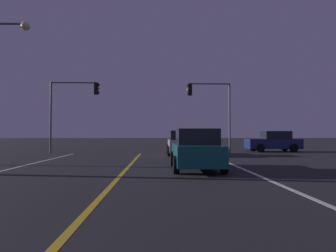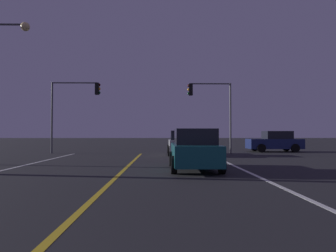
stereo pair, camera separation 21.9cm
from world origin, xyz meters
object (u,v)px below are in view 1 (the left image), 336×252
car_lead_same_lane (196,150)px  traffic_light_near_right (209,101)px  car_ahead_far (181,143)px  car_crossing_side (274,142)px  traffic_light_near_left (75,100)px

car_lead_same_lane → traffic_light_near_right: bearing=-12.3°
car_ahead_far → car_lead_same_lane: bearing=179.8°
car_crossing_side → car_lead_same_lane: bearing=56.9°
car_ahead_far → traffic_light_near_left: traffic_light_near_left is taller
car_crossing_side → car_ahead_far: size_ratio=1.00×
car_crossing_side → traffic_light_near_left: traffic_light_near_left is taller
car_crossing_side → traffic_light_near_left: bearing=6.0°
car_crossing_side → traffic_light_near_right: 6.68m
car_crossing_side → car_ahead_far: same height
traffic_light_near_right → traffic_light_near_left: 10.22m
car_crossing_side → traffic_light_near_right: bearing=16.6°
traffic_light_near_left → car_crossing_side: bearing=6.0°
car_crossing_side → car_ahead_far: (-7.87, -3.45, 0.00)m
car_ahead_far → traffic_light_near_right: bearing=-51.7°
car_ahead_far → traffic_light_near_left: size_ratio=0.80×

